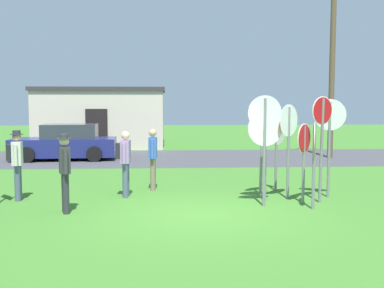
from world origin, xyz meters
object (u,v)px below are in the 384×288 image
Objects in this scene: stop_sign_rear_right at (276,144)px; stop_sign_leaning_right at (322,132)px; utility_pole at (332,59)px; person_near_signs at (153,156)px; stop_sign_low_front at (304,149)px; stop_sign_rear_left at (330,130)px; stop_sign_leaning_left at (261,143)px; stop_sign_tallest at (288,134)px; person_in_teal at (125,159)px; person_in_dark_shirt at (17,160)px; parked_car_on_street at (66,143)px; person_holding_notes at (65,168)px; stop_sign_center_cluster at (314,150)px; stop_sign_far_back at (265,130)px; stop_sign_nearest at (265,139)px.

stop_sign_rear_right is 1.78m from stop_sign_leaning_right.
person_near_signs is (-7.56, -7.10, -3.36)m from utility_pole.
stop_sign_low_front is at bearing -80.42° from stop_sign_rear_right.
stop_sign_rear_left is 1.23× the size of stop_sign_leaning_left.
stop_sign_tallest is (-0.23, 0.57, 0.33)m from stop_sign_low_front.
person_in_teal is at bearing -171.44° from stop_sign_rear_right.
stop_sign_tallest is 1.37× the size of person_in_dark_shirt.
person_holding_notes reaches higher than parked_car_on_street.
utility_pole is 10.90m from person_near_signs.
stop_sign_center_cluster is (-0.81, -1.30, -0.37)m from stop_sign_rear_left.
stop_sign_rear_right is 1.10× the size of person_in_dark_shirt.
stop_sign_tallest reaches higher than person_in_dark_shirt.
stop_sign_leaning_right is at bearing -11.28° from person_in_teal.
stop_sign_center_cluster is 1.89m from stop_sign_leaning_left.
person_in_teal is (-3.33, 1.25, -0.80)m from stop_sign_far_back.
person_in_teal is at bearing 159.72° from stop_sign_center_cluster.
utility_pole reaches higher than stop_sign_low_front.
parked_car_on_street is at bearing 111.64° from person_in_teal.
stop_sign_low_front is 0.61m from stop_sign_leaning_right.
stop_sign_center_cluster is at bearing -11.05° from person_in_dark_shirt.
person_in_dark_shirt is at bearing -172.67° from stop_sign_rear_right.
stop_sign_far_back is 1.35× the size of stop_sign_rear_right.
person_in_teal is at bearing -68.36° from parked_car_on_street.
stop_sign_tallest is 0.93× the size of stop_sign_leaning_right.
parked_car_on_street is 10.40m from stop_sign_rear_right.
stop_sign_rear_left is 0.98× the size of stop_sign_leaning_right.
stop_sign_leaning_left reaches higher than person_near_signs.
stop_sign_leaning_right is 4.58m from person_near_signs.
stop_sign_tallest is 1.41× the size of person_in_teal.
person_in_teal is (3.19, -8.05, 0.29)m from parked_car_on_street.
person_in_teal is at bearing -178.88° from stop_sign_leaning_left.
stop_sign_leaning_right is 1.29× the size of stop_sign_center_cluster.
person_in_dark_shirt is (-6.16, -0.32, -0.37)m from stop_sign_leaning_left.
utility_pole is 4.05× the size of stop_sign_leaning_left.
stop_sign_leaning_right reaches higher than stop_sign_low_front.
person_in_dark_shirt is at bearing -174.58° from person_in_teal.
utility_pole is at bearing 63.98° from stop_sign_tallest.
stop_sign_rear_right is 1.13× the size of person_in_teal.
stop_sign_center_cluster is at bearing -20.28° from person_in_teal.
stop_sign_leaning_right is (0.44, 0.07, 0.42)m from stop_sign_low_front.
stop_sign_far_back is at bearing -9.49° from person_in_dark_shirt.
stop_sign_nearest is 1.32× the size of person_near_signs.
person_in_dark_shirt is at bearing 136.38° from person_holding_notes.
person_near_signs is at bearing -61.33° from parked_car_on_street.
stop_sign_center_cluster is 4.52m from person_near_signs.
stop_sign_far_back is 1.27× the size of stop_sign_leaning_left.
person_holding_notes is (-5.54, -0.03, -0.37)m from stop_sign_center_cluster.
person_in_dark_shirt is (-6.69, -0.86, -0.28)m from stop_sign_rear_right.
person_near_signs is at bearing -136.82° from utility_pole.
utility_pole is at bearing 62.09° from stop_sign_far_back.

